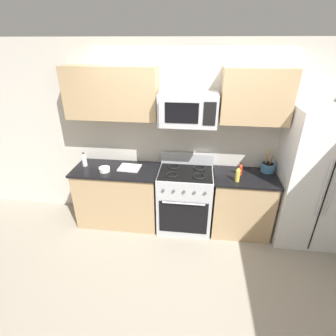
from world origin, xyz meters
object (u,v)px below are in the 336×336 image
(range_oven, at_px, (185,199))
(utensil_crock, at_px, (268,167))
(bottle_hot_sauce, at_px, (240,169))
(cutting_board, at_px, (130,168))
(prep_bowl, at_px, (104,169))
(refrigerator, at_px, (315,179))
(microwave, at_px, (188,109))
(bottle_vinegar, at_px, (84,160))
(bottle_oil, at_px, (238,174))

(range_oven, bearing_deg, utensil_crock, 9.02)
(range_oven, distance_m, bottle_hot_sauce, 0.90)
(cutting_board, height_order, prep_bowl, prep_bowl)
(refrigerator, height_order, microwave, microwave)
(microwave, distance_m, bottle_vinegar, 1.68)
(bottle_oil, relative_size, prep_bowl, 1.41)
(range_oven, distance_m, bottle_oil, 0.88)
(microwave, distance_m, cutting_board, 1.19)
(cutting_board, xyz_separation_m, bottle_vinegar, (-0.67, 0.00, 0.09))
(prep_bowl, bearing_deg, refrigerator, 1.47)
(bottle_vinegar, bearing_deg, prep_bowl, -21.62)
(utensil_crock, height_order, cutting_board, utensil_crock)
(refrigerator, relative_size, microwave, 2.59)
(range_oven, bearing_deg, bottle_oil, -12.85)
(refrigerator, height_order, bottle_hot_sauce, refrigerator)
(bottle_oil, bearing_deg, refrigerator, 7.68)
(refrigerator, distance_m, bottle_hot_sauce, 0.97)
(cutting_board, distance_m, prep_bowl, 0.35)
(range_oven, relative_size, utensil_crock, 3.42)
(utensil_crock, height_order, bottle_oil, utensil_crock)
(refrigerator, xyz_separation_m, utensil_crock, (-0.57, 0.20, 0.04))
(microwave, height_order, bottle_vinegar, microwave)
(cutting_board, xyz_separation_m, bottle_oil, (1.49, -0.20, 0.09))
(cutting_board, bearing_deg, refrigerator, -1.36)
(range_oven, height_order, utensil_crock, utensil_crock)
(range_oven, relative_size, microwave, 1.51)
(range_oven, xyz_separation_m, utensil_crock, (1.13, 0.18, 0.50))
(range_oven, relative_size, bottle_oil, 4.97)
(bottle_vinegar, bearing_deg, bottle_hot_sauce, -0.24)
(range_oven, xyz_separation_m, prep_bowl, (-1.14, -0.09, 0.47))
(bottle_hot_sauce, xyz_separation_m, prep_bowl, (-1.87, -0.13, -0.05))
(range_oven, distance_m, microwave, 1.32)
(bottle_hot_sauce, relative_size, bottle_vinegar, 0.87)
(utensil_crock, bearing_deg, refrigerator, -19.13)
(range_oven, relative_size, refrigerator, 0.58)
(cutting_board, distance_m, bottle_hot_sauce, 1.55)
(microwave, height_order, bottle_oil, microwave)
(prep_bowl, bearing_deg, cutting_board, 22.08)
(cutting_board, relative_size, bottle_vinegar, 1.45)
(microwave, height_order, utensil_crock, microwave)
(range_oven, xyz_separation_m, cutting_board, (-0.81, 0.04, 0.44))
(microwave, relative_size, utensil_crock, 2.27)
(refrigerator, xyz_separation_m, microwave, (-1.70, 0.04, 0.85))
(bottle_vinegar, bearing_deg, refrigerator, -1.16)
(bottle_oil, bearing_deg, bottle_vinegar, 174.66)
(prep_bowl, bearing_deg, bottle_hot_sauce, 3.90)
(bottle_hot_sauce, bearing_deg, microwave, -179.05)
(refrigerator, relative_size, bottle_oil, 8.54)
(microwave, distance_m, prep_bowl, 1.42)
(utensil_crock, xyz_separation_m, bottle_vinegar, (-2.61, -0.13, 0.03))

